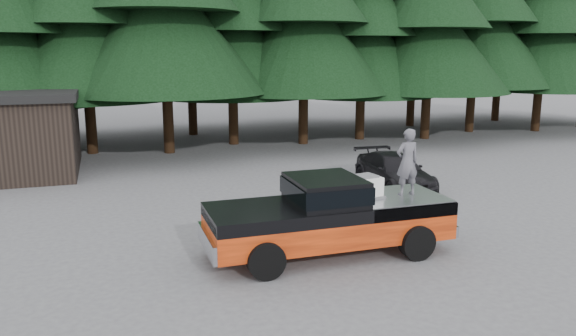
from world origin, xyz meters
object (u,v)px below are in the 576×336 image
object	(u,v)px
pickup_truck	(329,228)
air_compressor	(365,188)
man_on_bed	(407,162)
parked_car	(394,171)

from	to	relation	value
pickup_truck	air_compressor	size ratio (longest dim) A/B	8.37
man_on_bed	parked_car	bearing A→B (deg)	-118.51
pickup_truck	parked_car	size ratio (longest dim) A/B	1.43
man_on_bed	parked_car	world-z (taller)	man_on_bed
man_on_bed	parked_car	distance (m)	6.28
man_on_bed	parked_car	size ratio (longest dim) A/B	0.39
parked_car	air_compressor	bearing A→B (deg)	-122.86
air_compressor	man_on_bed	bearing A→B (deg)	-14.74
pickup_truck	air_compressor	distance (m)	1.32
pickup_truck	air_compressor	world-z (taller)	air_compressor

